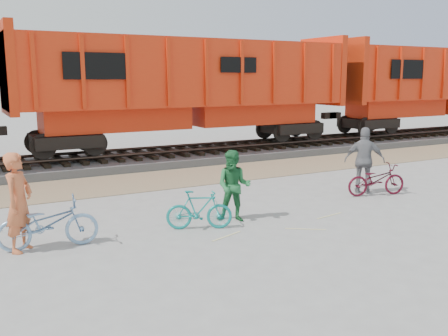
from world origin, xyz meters
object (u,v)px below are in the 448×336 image
Objects in this scene: hopper_car_right at (438,84)px; bicycle_teal at (199,210)px; person_solo at (19,202)px; hopper_car_center at (190,86)px; person_man at (234,186)px; bicycle_blue at (48,223)px; person_woman at (365,160)px; bicycle_maroon at (376,180)px.

hopper_car_right is 21.15m from bicycle_teal.
bicycle_teal is at bearing -154.48° from hopper_car_right.
bicycle_teal is at bearing -60.52° from person_solo.
bicycle_teal is at bearing -113.57° from hopper_car_center.
bicycle_blue is at bearing -143.54° from person_man.
person_man is 4.84m from person_woman.
person_man is at bearing -56.79° from person_solo.
hopper_car_center is 7.96× the size of bicycle_maroon.
person_solo is (-0.50, 0.10, 0.47)m from bicycle_blue.
bicycle_maroon is (5.89, 0.50, 0.02)m from bicycle_teal.
person_solo is at bearing 45.41° from person_woman.
hopper_car_center is at bearing 27.94° from bicycle_maroon.
hopper_car_right reaches higher than person_woman.
hopper_car_right reaches higher than bicycle_blue.
person_man is at bearing -108.42° from hopper_car_center.
bicycle_maroon is at bearing -53.82° from person_solo.
hopper_car_center is 9.57m from person_man.
hopper_car_right is 7.25× the size of bicycle_blue.
hopper_car_right is 15.61m from person_woman.
bicycle_teal is at bearing 109.96° from bicycle_maroon.
bicycle_maroon is 0.90× the size of person_solo.
hopper_car_center reaches higher than person_woman.
bicycle_blue is at bearing -65.77° from person_solo.
bicycle_teal is (-18.94, -9.04, -2.56)m from hopper_car_right.
person_man is 0.87× the size of person_woman.
person_man is (-4.89, -0.30, 0.38)m from bicycle_maroon.
hopper_car_right is 23.93m from bicycle_blue.
bicycle_teal is 0.84× the size of bicycle_maroon.
person_woman is at bearing -148.24° from hopper_car_right.
person_woman is at bearing -56.96° from bicycle_teal.
bicycle_blue is at bearing 106.43° from bicycle_maroon.
person_woman is (-13.16, -8.14, -2.03)m from hopper_car_right.
hopper_car_center is at bearing -34.90° from person_woman.
hopper_car_right reaches higher than person_man.
bicycle_maroon is 4.91m from person_man.
bicycle_maroon is at bearing -146.80° from hopper_car_right.
hopper_car_right is 8.27× the size of person_man.
bicycle_maroon is (-13.06, -8.54, -2.54)m from hopper_car_right.
person_solo is 1.01× the size of person_woman.
person_woman reaches higher than bicycle_blue.
hopper_car_right is (15.00, 0.00, 0.00)m from hopper_car_center.
bicycle_maroon is 9.59m from person_solo.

